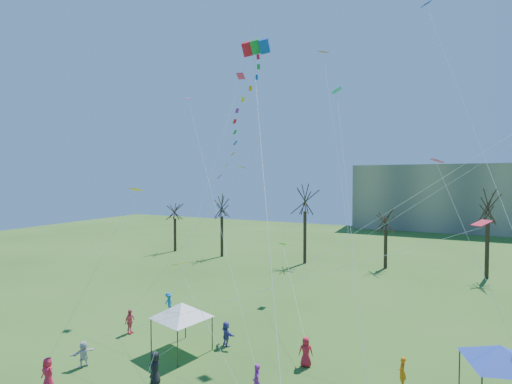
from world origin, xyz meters
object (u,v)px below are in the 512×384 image
at_px(distant_building, 497,198).
at_px(big_box_kite, 244,118).
at_px(canopy_tent_blue, 500,355).
at_px(canopy_tent_white, 182,310).

relative_size(distant_building, big_box_kite, 2.63).
bearing_deg(big_box_kite, canopy_tent_blue, 7.35).
distance_m(canopy_tent_white, canopy_tent_blue, 18.43).
height_order(canopy_tent_white, canopy_tent_blue, canopy_tent_white).
height_order(big_box_kite, canopy_tent_white, big_box_kite).
bearing_deg(canopy_tent_white, big_box_kite, 2.83).
bearing_deg(canopy_tent_white, distant_building, 68.11).
height_order(distant_building, canopy_tent_blue, distant_building).
bearing_deg(distant_building, big_box_kite, -108.78).
bearing_deg(canopy_tent_blue, distant_building, 81.01).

